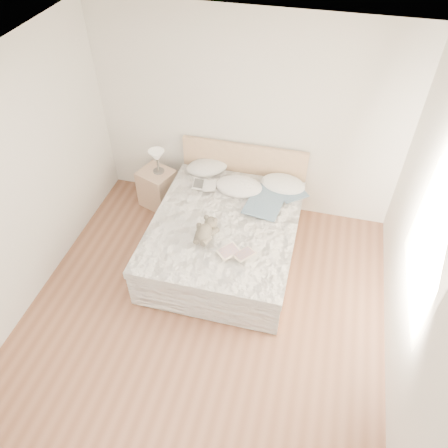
{
  "coord_description": "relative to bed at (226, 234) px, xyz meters",
  "views": [
    {
      "loc": [
        0.94,
        -2.58,
        4.19
      ],
      "look_at": [
        0.01,
        1.05,
        0.62
      ],
      "focal_mm": 35.0,
      "sensor_mm": 36.0,
      "label": 1
    }
  ],
  "objects": [
    {
      "name": "childrens_book",
      "position": [
        0.26,
        -0.57,
        0.32
      ],
      "size": [
        0.43,
        0.41,
        0.02
      ],
      "primitive_type": "cube",
      "rotation": [
        0.0,
        0.0,
        -0.7
      ],
      "color": "beige",
      "rests_on": "bed"
    },
    {
      "name": "bed",
      "position": [
        0.0,
        0.0,
        0.0
      ],
      "size": [
        1.72,
        2.14,
        1.0
      ],
      "color": "tan",
      "rests_on": "floor"
    },
    {
      "name": "pillow_middle",
      "position": [
        0.03,
        0.57,
        0.33
      ],
      "size": [
        0.61,
        0.43,
        0.18
      ],
      "primitive_type": "ellipsoid",
      "rotation": [
        0.0,
        0.0,
        0.01
      ],
      "color": "white",
      "rests_on": "bed"
    },
    {
      "name": "wall_right",
      "position": [
        2.0,
        -1.19,
        1.04
      ],
      "size": [
        0.02,
        4.5,
        2.7
      ],
      "primitive_type": "cube",
      "color": "silver",
      "rests_on": "ground"
    },
    {
      "name": "pillow_right",
      "position": [
        0.58,
        0.76,
        0.33
      ],
      "size": [
        0.63,
        0.48,
        0.17
      ],
      "primitive_type": "ellipsoid",
      "rotation": [
        0.0,
        0.0,
        -0.14
      ],
      "color": "white",
      "rests_on": "bed"
    },
    {
      "name": "wall_back",
      "position": [
        0.0,
        1.06,
        1.04
      ],
      "size": [
        4.0,
        0.02,
        2.7
      ],
      "primitive_type": "cube",
      "color": "silver",
      "rests_on": "ground"
    },
    {
      "name": "photo_book",
      "position": [
        -0.41,
        0.49,
        0.32
      ],
      "size": [
        0.36,
        0.27,
        0.02
      ],
      "primitive_type": "cube",
      "rotation": [
        0.0,
        0.0,
        0.15
      ],
      "color": "silver",
      "rests_on": "bed"
    },
    {
      "name": "blouse",
      "position": [
        0.42,
        0.37,
        0.32
      ],
      "size": [
        0.77,
        0.81,
        0.03
      ],
      "primitive_type": null,
      "rotation": [
        0.0,
        0.0,
        -0.14
      ],
      "color": "#445E76",
      "rests_on": "bed"
    },
    {
      "name": "window",
      "position": [
        1.99,
        -0.89,
        1.14
      ],
      "size": [
        0.02,
        1.3,
        1.1
      ],
      "primitive_type": "cube",
      "color": "white",
      "rests_on": "wall_right"
    },
    {
      "name": "wall_left",
      "position": [
        -2.0,
        -1.19,
        1.04
      ],
      "size": [
        0.02,
        4.5,
        2.7
      ],
      "primitive_type": "cube",
      "color": "silver",
      "rests_on": "ground"
    },
    {
      "name": "pillow_left",
      "position": [
        -0.49,
        0.88,
        0.33
      ],
      "size": [
        0.67,
        0.6,
        0.17
      ],
      "primitive_type": "ellipsoid",
      "rotation": [
        0.0,
        0.0,
        0.47
      ],
      "color": "white",
      "rests_on": "bed"
    },
    {
      "name": "ceiling",
      "position": [
        0.0,
        -1.19,
        2.39
      ],
      "size": [
        4.0,
        4.5,
        0.0
      ],
      "primitive_type": "cube",
      "color": "silver",
      "rests_on": "ground"
    },
    {
      "name": "floor",
      "position": [
        0.0,
        -1.19,
        -0.31
      ],
      "size": [
        4.0,
        4.5,
        0.0
      ],
      "primitive_type": "cube",
      "color": "brown",
      "rests_on": "ground"
    },
    {
      "name": "nightstand",
      "position": [
        -1.18,
        0.69,
        -0.03
      ],
      "size": [
        0.56,
        0.53,
        0.56
      ],
      "primitive_type": "cube",
      "rotation": [
        0.0,
        0.0,
        -0.35
      ],
      "color": "tan",
      "rests_on": "floor"
    },
    {
      "name": "table_lamp",
      "position": [
        -1.14,
        0.72,
        0.5
      ],
      "size": [
        0.26,
        0.26,
        0.34
      ],
      "color": "#48423E",
      "rests_on": "nightstand"
    },
    {
      "name": "teddy_bear",
      "position": [
        -0.15,
        -0.43,
        0.34
      ],
      "size": [
        0.27,
        0.37,
        0.18
      ],
      "primitive_type": null,
      "rotation": [
        0.0,
        0.0,
        -0.09
      ],
      "color": "#62594B",
      "rests_on": "bed"
    }
  ]
}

